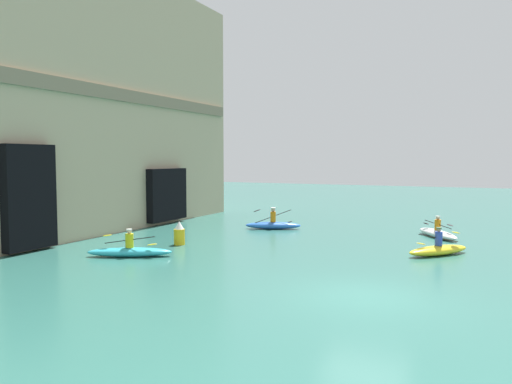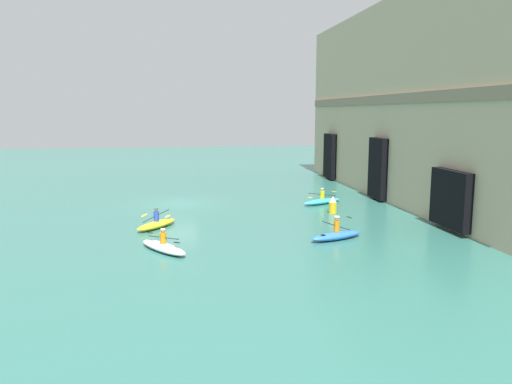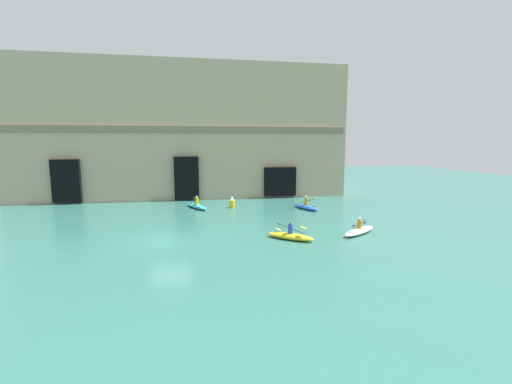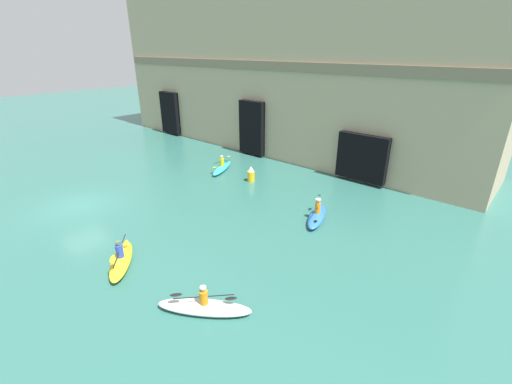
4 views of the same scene
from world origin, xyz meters
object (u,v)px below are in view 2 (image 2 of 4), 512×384
kayak_yellow (157,224)px  kayak_white (163,247)px  kayak_cyan (322,201)px  marker_buoy (333,205)px  kayak_blue (336,235)px

kayak_yellow → kayak_white: 4.98m
kayak_cyan → kayak_white: 15.40m
kayak_cyan → marker_buoy: kayak_cyan is taller
kayak_blue → marker_buoy: (-6.66, 1.94, 0.27)m
marker_buoy → kayak_cyan: bearing=175.4°
kayak_yellow → marker_buoy: bearing=-38.8°
kayak_blue → kayak_white: kayak_blue is taller
kayak_blue → kayak_cyan: (-9.92, 2.21, -0.02)m
kayak_cyan → kayak_yellow: bearing=-0.1°
kayak_yellow → marker_buoy: 11.55m
kayak_white → kayak_blue: bearing=-118.9°
kayak_cyan → marker_buoy: size_ratio=3.07×
marker_buoy → kayak_yellow: bearing=-77.4°
kayak_yellow → kayak_white: kayak_yellow is taller
kayak_white → marker_buoy: (-7.47, 10.79, 0.30)m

